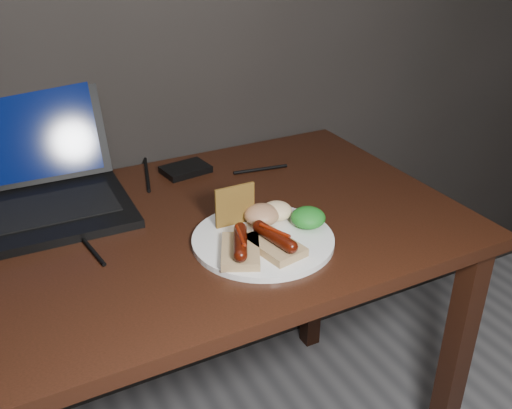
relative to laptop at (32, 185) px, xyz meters
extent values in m
cube|color=#33150C|center=(0.14, -0.23, -0.07)|extent=(1.40, 0.70, 0.03)
cube|color=#33150C|center=(0.79, -0.53, -0.44)|extent=(0.05, 0.05, 0.72)
cube|color=#33150C|center=(0.79, 0.07, -0.44)|extent=(0.05, 0.05, 0.72)
cube|color=black|center=(0.00, -0.06, -0.04)|extent=(0.38, 0.28, 0.02)
cube|color=black|center=(0.00, -0.06, -0.03)|extent=(0.32, 0.16, 0.00)
cube|color=black|center=(0.00, 0.12, 0.08)|extent=(0.38, 0.10, 0.23)
cube|color=#061042|center=(0.00, 0.12, 0.08)|extent=(0.34, 0.08, 0.20)
cube|color=black|center=(0.36, 0.02, -0.04)|extent=(0.12, 0.09, 0.02)
cylinder|color=black|center=(0.06, -0.22, -0.05)|extent=(0.03, 0.18, 0.01)
cylinder|color=black|center=(0.27, 0.06, -0.05)|extent=(0.06, 0.21, 0.01)
cylinder|color=black|center=(0.53, -0.06, -0.05)|extent=(0.14, 0.03, 0.01)
cylinder|color=white|center=(0.37, -0.36, -0.05)|extent=(0.33, 0.33, 0.01)
cube|color=tan|center=(0.31, -0.40, -0.03)|extent=(0.11, 0.13, 0.02)
cylinder|color=#4C1305|center=(0.31, -0.40, -0.01)|extent=(0.06, 0.10, 0.02)
sphere|color=#4C1305|center=(0.29, -0.44, -0.01)|extent=(0.03, 0.02, 0.02)
sphere|color=#4C1305|center=(0.33, -0.36, -0.01)|extent=(0.03, 0.02, 0.02)
cylinder|color=#5B1204|center=(0.31, -0.40, 0.00)|extent=(0.03, 0.07, 0.01)
cube|color=tan|center=(0.37, -0.41, -0.03)|extent=(0.09, 0.13, 0.02)
cylinder|color=#4C1305|center=(0.37, -0.41, -0.01)|extent=(0.04, 0.10, 0.02)
sphere|color=#4C1305|center=(0.38, -0.46, -0.01)|extent=(0.03, 0.02, 0.02)
sphere|color=#4C1305|center=(0.36, -0.37, -0.01)|extent=(0.03, 0.02, 0.02)
cylinder|color=#5B1204|center=(0.37, -0.41, 0.00)|extent=(0.03, 0.07, 0.01)
cube|color=olive|center=(0.35, -0.29, 0.00)|extent=(0.09, 0.01, 0.08)
ellipsoid|color=#115617|center=(0.47, -0.37, -0.02)|extent=(0.07, 0.07, 0.04)
ellipsoid|color=maroon|center=(0.40, -0.31, -0.02)|extent=(0.07, 0.07, 0.04)
ellipsoid|color=white|center=(0.43, -0.31, -0.02)|extent=(0.06, 0.06, 0.04)
camera|label=1|loc=(-0.08, -1.21, 0.53)|focal=40.00mm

